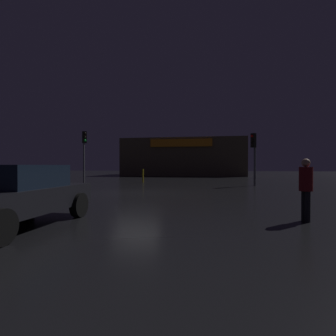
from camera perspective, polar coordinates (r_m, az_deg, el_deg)
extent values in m
plane|color=black|center=(14.42, -6.84, -5.37)|extent=(120.00, 120.00, 0.00)
cube|color=brown|center=(41.13, 3.69, 2.25)|extent=(17.91, 9.82, 5.47)
cube|color=orange|center=(36.22, 2.84, 5.51)|extent=(8.56, 0.24, 1.06)
cylinder|color=#595B60|center=(20.27, 18.40, 1.75)|extent=(0.16, 0.16, 3.85)
cube|color=black|center=(20.23, 18.12, 5.73)|extent=(0.41, 0.41, 1.04)
sphere|color=red|center=(20.14, 17.83, 6.65)|extent=(0.20, 0.20, 0.20)
sphere|color=black|center=(20.11, 17.82, 5.77)|extent=(0.20, 0.20, 0.20)
sphere|color=black|center=(20.08, 17.82, 4.88)|extent=(0.20, 0.20, 0.20)
cylinder|color=#595B60|center=(23.34, -17.85, 2.23)|extent=(0.14, 0.14, 4.38)
cube|color=black|center=(23.31, -17.76, 6.41)|extent=(0.41, 0.41, 0.99)
sphere|color=black|center=(23.19, -17.64, 7.18)|extent=(0.20, 0.20, 0.20)
sphere|color=black|center=(23.15, -17.64, 6.45)|extent=(0.20, 0.20, 0.20)
sphere|color=#19D13F|center=(23.12, -17.64, 5.73)|extent=(0.20, 0.20, 0.20)
cube|color=black|center=(7.36, -30.38, -6.08)|extent=(1.86, 4.24, 0.59)
cube|color=black|center=(7.40, -29.80, -1.57)|extent=(1.64, 1.97, 0.56)
cylinder|color=black|center=(5.79, -32.78, -10.82)|extent=(0.23, 0.70, 0.69)
cylinder|color=black|center=(8.01, -18.83, -7.63)|extent=(0.23, 0.70, 0.69)
cylinder|color=black|center=(9.02, -28.84, -6.75)|extent=(0.23, 0.70, 0.69)
cylinder|color=black|center=(7.93, 27.53, -7.32)|extent=(0.14, 0.14, 0.81)
cylinder|color=black|center=(7.80, 28.12, -7.46)|extent=(0.14, 0.14, 0.81)
cylinder|color=maroon|center=(7.80, 27.85, -2.13)|extent=(0.40, 0.40, 0.64)
sphere|color=tan|center=(7.79, 27.86, 1.02)|extent=(0.22, 0.22, 0.22)
cylinder|color=gold|center=(23.02, -5.47, -1.71)|extent=(0.13, 0.13, 1.18)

